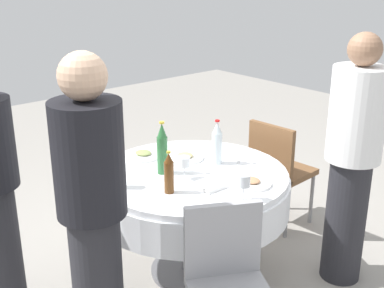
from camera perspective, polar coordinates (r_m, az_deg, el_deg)
ground_plane at (r=3.56m, az=0.00°, el=-14.22°), size 10.00×10.00×0.00m
dining_table at (r=3.27m, az=0.00°, el=-5.63°), size 1.26×1.26×0.74m
bottle_green_far at (r=3.13m, az=-3.40°, el=-0.61°), size 0.07×0.07×0.34m
bottle_brown_south at (r=2.88m, az=-2.64°, el=-3.36°), size 0.06×0.06×0.26m
bottle_clear_north at (r=3.30m, az=2.85°, el=0.08°), size 0.07×0.07×0.30m
wine_glass_left at (r=3.06m, az=-0.89°, el=-2.16°), size 0.07×0.07×0.15m
wine_glass_right at (r=2.80m, az=5.88°, el=-4.31°), size 0.08×0.08×0.16m
wine_glass_front at (r=2.97m, az=-8.58°, el=-2.91°), size 0.07×0.07×0.16m
plate_near at (r=3.04m, az=6.76°, el=-4.36°), size 0.24×0.24×0.04m
plate_mid at (r=3.41m, az=-0.78°, el=-1.49°), size 0.25×0.25×0.04m
plate_west at (r=3.47m, az=-5.54°, el=-1.21°), size 0.26×0.26×0.04m
knife_south at (r=3.37m, az=5.30°, el=-2.01°), size 0.13×0.15×0.00m
folded_napkin at (r=2.99m, az=2.03°, el=-4.69°), size 0.16×0.16×0.02m
person_far at (r=3.27m, az=17.75°, el=-1.55°), size 0.34×0.34×1.63m
person_north at (r=2.51m, az=-11.23°, el=-7.39°), size 0.34×0.34×1.63m
chair_front at (r=3.94m, az=9.71°, el=-2.46°), size 0.42×0.42×0.87m
chair_outer at (r=2.60m, az=4.07°, el=-14.76°), size 0.54×0.54×0.87m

